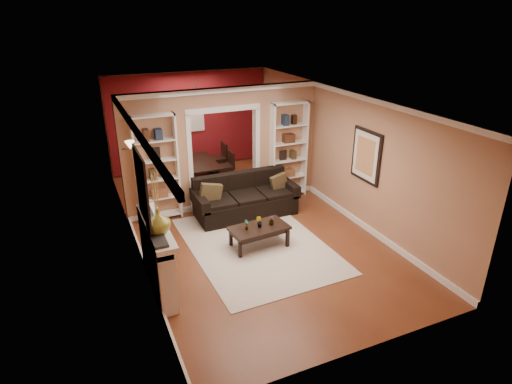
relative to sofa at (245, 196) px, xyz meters
name	(u,v)px	position (x,y,z in m)	size (l,w,h in m)	color
floor	(244,225)	(-0.21, -0.45, -0.44)	(8.00, 8.00, 0.00)	brown
ceiling	(243,97)	(-0.21, -0.45, 2.26)	(8.00, 8.00, 0.00)	white
wall_back	(190,121)	(-0.21, 3.55, 0.91)	(8.00, 8.00, 0.00)	tan
wall_front	(367,266)	(-0.21, -4.45, 0.91)	(8.00, 8.00, 0.00)	tan
wall_left	(129,182)	(-2.46, -0.45, 0.91)	(8.00, 8.00, 0.00)	tan
wall_right	(338,151)	(2.04, -0.45, 0.91)	(8.00, 8.00, 0.00)	tan
partition_wall	(224,148)	(-0.21, 0.75, 0.91)	(4.50, 0.15, 2.70)	tan
red_back_panel	(190,122)	(-0.21, 3.52, 0.88)	(4.44, 0.04, 2.64)	maroon
dining_window	(190,114)	(-0.21, 3.48, 1.11)	(0.78, 0.03, 0.98)	#8CA5CC
area_rug	(256,244)	(-0.32, -1.32, -0.44)	(2.45, 3.43, 0.01)	beige
sofa	(245,196)	(0.00, 0.00, 0.00)	(2.27, 0.98, 0.89)	black
pillow_left	(210,193)	(-0.80, -0.02, 0.22)	(0.45, 0.13, 0.45)	brown
pillow_right	(279,183)	(0.80, -0.02, 0.18)	(0.38, 0.11, 0.38)	brown
coffee_table	(259,237)	(-0.29, -1.39, -0.23)	(1.10, 0.60, 0.42)	black
plant_left	(247,225)	(-0.55, -1.39, 0.08)	(0.11, 0.07, 0.21)	#336626
plant_center	(259,222)	(-0.29, -1.39, 0.08)	(0.12, 0.09, 0.21)	#336626
plant_right	(271,220)	(-0.03, -1.39, 0.07)	(0.10, 0.10, 0.18)	#336626
bookshelf_left	(157,169)	(-1.76, 0.58, 0.71)	(0.90, 0.30, 2.30)	white
bookshelf_right	(288,151)	(1.34, 0.58, 0.71)	(0.90, 0.30, 2.30)	white
fireplace	(159,257)	(-2.30, -1.95, 0.14)	(0.32, 1.70, 1.16)	white
vase	(158,221)	(-2.30, -2.25, 0.91)	(0.37, 0.37, 0.38)	olive
mirror	(142,188)	(-2.44, -1.95, 1.36)	(0.03, 0.95, 1.10)	silver
wall_sconce	(127,147)	(-2.36, 0.10, 1.39)	(0.18, 0.18, 0.22)	#FFE0A5
framed_art	(366,156)	(2.00, -1.45, 1.11)	(0.04, 0.85, 1.05)	black
dining_table	(200,171)	(-0.32, 2.38, -0.17)	(0.86, 1.54, 0.54)	black
dining_chair_nw	(183,172)	(-0.87, 2.08, -0.02)	(0.42, 0.42, 0.85)	black
dining_chair_ne	(224,167)	(0.23, 2.08, -0.04)	(0.40, 0.40, 0.82)	black
dining_chair_sw	(177,165)	(-0.87, 2.68, -0.04)	(0.40, 0.40, 0.81)	black
dining_chair_se	(216,159)	(0.23, 2.68, 0.00)	(0.44, 0.44, 0.90)	black
chandelier	(202,106)	(-0.21, 2.25, 1.58)	(0.50, 0.50, 0.30)	#322216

